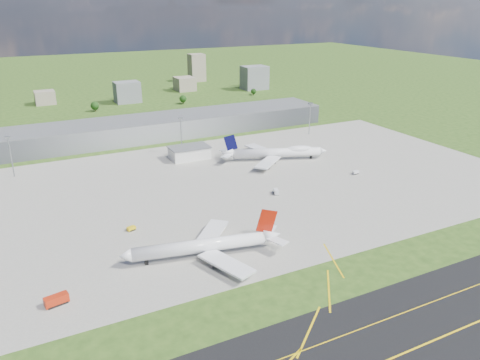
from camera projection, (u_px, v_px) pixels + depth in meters
name	position (u px, v px, depth m)	size (l,w,h in m)	color
ground	(154.00, 142.00, 361.18)	(1400.00, 1400.00, 0.00)	#2A4816
taxiway	(404.00, 353.00, 144.37)	(1400.00, 60.00, 0.06)	black
apron	(226.00, 187.00, 273.65)	(360.00, 190.00, 0.08)	gray
terminal	(148.00, 128.00, 371.00)	(300.00, 42.00, 15.00)	gray
ops_building	(189.00, 153.00, 322.26)	(26.00, 16.00, 8.00)	silver
mast_west	(10.00, 149.00, 283.61)	(3.50, 2.00, 25.90)	gray
mast_center	(181.00, 129.00, 329.86)	(3.50, 2.00, 25.90)	gray
mast_east	(310.00, 113.00, 376.12)	(3.50, 2.00, 25.90)	gray
airliner_red_twin	(206.00, 246.00, 197.57)	(68.83, 52.95, 18.99)	white
airliner_blue_quad	(277.00, 153.00, 318.60)	(70.07, 53.50, 18.99)	white
fire_truck	(57.00, 300.00, 166.98)	(8.80, 4.67, 3.69)	#AF240C
tug_yellow	(131.00, 229.00, 221.43)	(4.47, 3.37, 1.94)	yellow
van_white_near	(276.00, 192.00, 263.29)	(4.09, 5.84, 2.71)	silver
van_white_far	(356.00, 173.00, 293.55)	(4.38, 2.26, 2.26)	silver
bldg_cw	(45.00, 98.00, 491.87)	(20.00, 18.00, 14.00)	gray
bldg_c	(127.00, 92.00, 499.06)	(26.00, 20.00, 22.00)	slate
bldg_ce	(185.00, 84.00, 567.13)	(22.00, 24.00, 16.00)	gray
bldg_e	(254.00, 78.00, 573.60)	(30.00, 22.00, 28.00)	slate
bldg_tall_e	(197.00, 68.00, 630.40)	(20.00, 18.00, 36.00)	gray
tree_c	(95.00, 106.00, 459.08)	(8.10, 8.10, 9.90)	#382314
tree_e	(183.00, 99.00, 492.87)	(7.65, 7.65, 9.35)	#382314
tree_far_e	(254.00, 91.00, 539.40)	(6.30, 6.30, 7.70)	#382314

